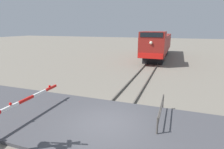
# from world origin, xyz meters

# --- Properties ---
(ground_plane) EXTENTS (160.00, 160.00, 0.00)m
(ground_plane) POSITION_xyz_m (0.00, 0.00, 0.00)
(ground_plane) COLOR gray
(rail_track_left) EXTENTS (0.08, 80.00, 0.15)m
(rail_track_left) POSITION_xyz_m (-0.72, 0.00, 0.07)
(rail_track_left) COLOR #59544C
(rail_track_left) RESTS_ON ground_plane
(rail_track_right) EXTENTS (0.08, 80.00, 0.15)m
(rail_track_right) POSITION_xyz_m (0.72, 0.00, 0.07)
(rail_track_right) COLOR #59544C
(rail_track_right) RESTS_ON ground_plane
(road_surface) EXTENTS (36.00, 5.59, 0.16)m
(road_surface) POSITION_xyz_m (0.00, 0.00, 0.08)
(road_surface) COLOR #47474C
(road_surface) RESTS_ON ground_plane
(locomotive) EXTENTS (3.07, 16.22, 4.18)m
(locomotive) POSITION_xyz_m (0.00, 22.18, 2.14)
(locomotive) COLOR black
(locomotive) RESTS_ON ground_plane
(guard_railing) EXTENTS (0.08, 3.02, 0.95)m
(guard_railing) POSITION_xyz_m (2.48, 1.36, 0.63)
(guard_railing) COLOR #4C4742
(guard_railing) RESTS_ON ground_plane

